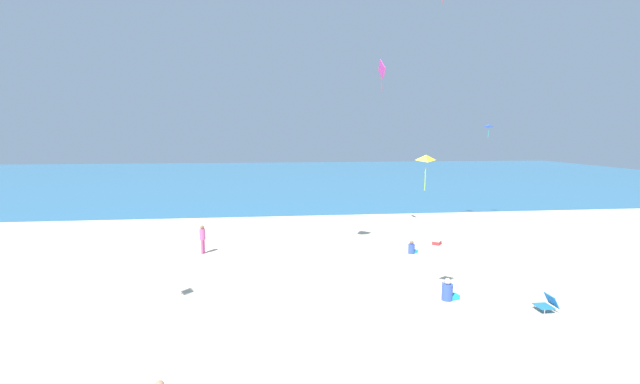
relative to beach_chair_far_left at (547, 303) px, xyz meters
The scene contains 10 objects.
ground_plane 9.51m from the beach_chair_far_left, 143.57° to the left, with size 120.00×120.00×0.00m, color beige.
ocean_water 48.71m from the beach_chair_far_left, 99.03° to the left, with size 120.00×60.00×0.05m, color teal.
beach_chair_far_left is the anchor object (origin of this frame).
cooler_box 8.99m from the beach_chair_far_left, 92.01° to the left, with size 0.61×0.62×0.24m.
person_2 3.23m from the beach_chair_far_left, 155.55° to the left, with size 0.72×0.50×0.82m.
person_3 7.76m from the beach_chair_far_left, 106.83° to the left, with size 0.60×0.53×0.68m.
person_4 15.39m from the beach_chair_far_left, 145.80° to the left, with size 0.37×0.37×1.45m.
kite_blue 17.46m from the beach_chair_far_left, 69.73° to the left, with size 0.55×0.48×0.99m.
kite_magenta 15.51m from the beach_chair_far_left, 103.05° to the left, with size 0.24×1.11×1.80m.
kite_yellow 6.46m from the beach_chair_far_left, 167.03° to the left, with size 0.54×0.42×1.25m.
Camera 1 is at (-1.63, -8.60, 5.97)m, focal length 24.12 mm.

